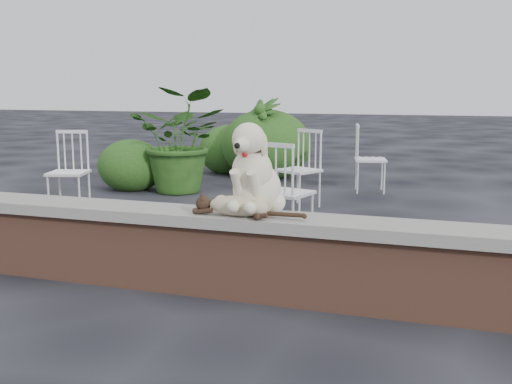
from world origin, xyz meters
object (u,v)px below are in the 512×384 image
(chair_c, at_px, (286,191))
(potted_plant_a, at_px, (182,140))
(cat, at_px, (239,205))
(potted_plant_b, at_px, (260,139))
(chair_b, at_px, (299,169))
(chair_e, at_px, (371,158))
(chair_a, at_px, (68,171))
(dog, at_px, (257,167))

(chair_c, bearing_deg, potted_plant_a, -29.28)
(cat, distance_m, potted_plant_b, 5.49)
(chair_b, bearing_deg, chair_c, -52.02)
(chair_e, distance_m, chair_b, 1.53)
(chair_b, relative_size, potted_plant_b, 0.73)
(chair_a, xyz_separation_m, chair_e, (3.20, 2.41, 0.00))
(chair_e, relative_size, potted_plant_b, 0.73)
(chair_a, distance_m, chair_b, 2.73)
(chair_e, xyz_separation_m, potted_plant_b, (-1.82, 0.67, 0.17))
(chair_c, relative_size, chair_b, 1.00)
(chair_a, height_order, potted_plant_b, potted_plant_b)
(potted_plant_a, bearing_deg, chair_e, 18.50)
(dog, height_order, potted_plant_a, potted_plant_a)
(chair_a, relative_size, potted_plant_b, 0.73)
(potted_plant_b, bearing_deg, chair_e, -20.26)
(cat, relative_size, chair_c, 0.99)
(cat, height_order, chair_b, chair_b)
(dog, bearing_deg, chair_e, 93.63)
(cat, relative_size, chair_e, 0.99)
(chair_c, height_order, potted_plant_a, potted_plant_a)
(chair_a, height_order, chair_c, same)
(cat, xyz_separation_m, chair_e, (0.30, 4.60, -0.19))
(cat, height_order, chair_c, chair_c)
(dog, bearing_deg, chair_b, 105.05)
(cat, xyz_separation_m, chair_b, (-0.39, 3.23, -0.19))
(cat, xyz_separation_m, potted_plant_b, (-1.53, 5.27, -0.02))
(chair_c, distance_m, potted_plant_a, 2.95)
(chair_b, bearing_deg, dog, -53.13)
(chair_a, xyz_separation_m, potted_plant_a, (0.73, 1.58, 0.25))
(dog, xyz_separation_m, chair_a, (-2.99, 2.04, -0.43))
(chair_c, relative_size, potted_plant_b, 0.73)
(dog, height_order, chair_c, dog)
(potted_plant_b, bearing_deg, potted_plant_a, -113.53)
(cat, height_order, chair_e, chair_e)
(dog, height_order, potted_plant_b, potted_plant_b)
(cat, bearing_deg, potted_plant_b, 112.57)
(dog, bearing_deg, potted_plant_a, 128.41)
(chair_a, xyz_separation_m, chair_c, (2.79, -0.51, 0.00))
(chair_c, distance_m, potted_plant_b, 3.87)
(chair_c, bearing_deg, chair_b, -64.03)
(chair_b, bearing_deg, potted_plant_a, -168.56)
(cat, distance_m, chair_a, 3.64)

